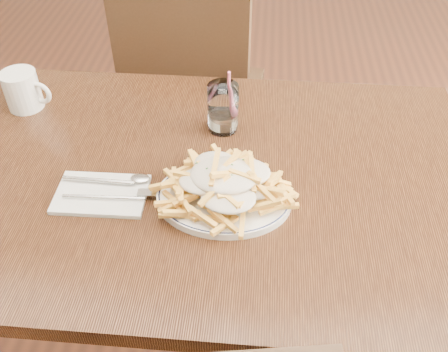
# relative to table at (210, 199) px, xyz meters

# --- Properties ---
(floor) EXTENTS (7.00, 7.00, 0.00)m
(floor) POSITION_rel_table_xyz_m (0.00, 0.00, -0.67)
(floor) COLOR black
(floor) RESTS_ON ground
(table) EXTENTS (1.20, 0.80, 0.75)m
(table) POSITION_rel_table_xyz_m (0.00, 0.00, 0.00)
(table) COLOR black
(table) RESTS_ON ground
(chair_far) EXTENTS (0.48, 0.48, 0.94)m
(chair_far) POSITION_rel_table_xyz_m (-0.14, 0.67, -0.14)
(chair_far) COLOR black
(chair_far) RESTS_ON ground
(fries_plate) EXTENTS (0.32, 0.28, 0.02)m
(fries_plate) POSITION_rel_table_xyz_m (0.04, -0.08, 0.09)
(fries_plate) COLOR white
(fries_plate) RESTS_ON table
(loaded_fries) EXTENTS (0.30, 0.26, 0.08)m
(loaded_fries) POSITION_rel_table_xyz_m (0.04, -0.08, 0.14)
(loaded_fries) COLOR #F2B84A
(loaded_fries) RESTS_ON fries_plate
(napkin) EXTENTS (0.19, 0.13, 0.01)m
(napkin) POSITION_rel_table_xyz_m (-0.22, -0.09, 0.08)
(napkin) COLOR silver
(napkin) RESTS_ON table
(cutlery) EXTENTS (0.22, 0.08, 0.01)m
(cutlery) POSITION_rel_table_xyz_m (-0.22, -0.08, 0.09)
(cutlery) COLOR silver
(cutlery) RESTS_ON napkin
(water_glass) EXTENTS (0.07, 0.07, 0.16)m
(water_glass) POSITION_rel_table_xyz_m (0.02, 0.17, 0.13)
(water_glass) COLOR white
(water_glass) RESTS_ON table
(coffee_mug) EXTENTS (0.12, 0.09, 0.10)m
(coffee_mug) POSITION_rel_table_xyz_m (-0.49, 0.22, 0.13)
(coffee_mug) COLOR white
(coffee_mug) RESTS_ON table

